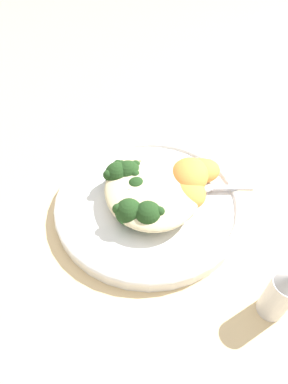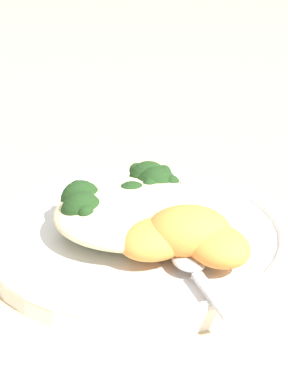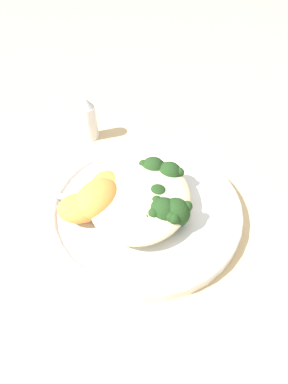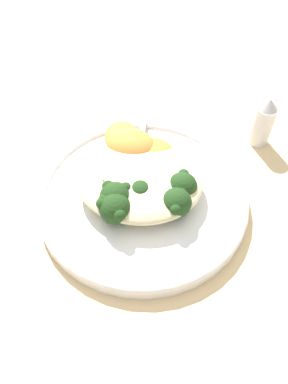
{
  "view_description": "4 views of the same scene",
  "coord_description": "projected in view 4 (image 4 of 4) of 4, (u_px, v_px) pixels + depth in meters",
  "views": [
    {
      "loc": [
        0.29,
        -0.01,
        0.35
      ],
      "look_at": [
        -0.01,
        -0.01,
        0.04
      ],
      "focal_mm": 28.0,
      "sensor_mm": 36.0,
      "label": 1
    },
    {
      "loc": [
        0.15,
        0.49,
        0.3
      ],
      "look_at": [
        -0.02,
        -0.01,
        0.05
      ],
      "focal_mm": 60.0,
      "sensor_mm": 36.0,
      "label": 2
    },
    {
      "loc": [
        -0.29,
        -0.07,
        0.35
      ],
      "look_at": [
        -0.01,
        -0.0,
        0.03
      ],
      "focal_mm": 28.0,
      "sensor_mm": 36.0,
      "label": 3
    },
    {
      "loc": [
        0.03,
        -0.31,
        0.41
      ],
      "look_at": [
        -0.01,
        -0.02,
        0.05
      ],
      "focal_mm": 35.0,
      "sensor_mm": 36.0,
      "label": 4
    }
  ],
  "objects": [
    {
      "name": "sweet_potato_chunk_1",
      "position": [
        134.0,
        149.0,
        0.52
      ],
      "size": [
        0.05,
        0.06,
        0.04
      ],
      "primitive_type": "ellipsoid",
      "rotation": [
        0.0,
        0.0,
        4.57
      ],
      "color": "orange",
      "rests_on": "plate"
    },
    {
      "name": "broccoli_stalk_4",
      "position": [
        171.0,
        199.0,
        0.46
      ],
      "size": [
        0.09,
        0.1,
        0.04
      ],
      "rotation": [
        0.0,
        0.0,
        5.46
      ],
      "color": "#ADC675",
      "rests_on": "plate"
    },
    {
      "name": "sweet_potato_chunk_2",
      "position": [
        131.0,
        146.0,
        0.52
      ],
      "size": [
        0.08,
        0.08,
        0.04
      ],
      "primitive_type": "ellipsoid",
      "rotation": [
        0.0,
        0.0,
        2.85
      ],
      "color": "orange",
      "rests_on": "plate"
    },
    {
      "name": "broccoli_stalk_5",
      "position": [
        174.0,
        184.0,
        0.48
      ],
      "size": [
        0.1,
        0.07,
        0.04
      ],
      "rotation": [
        0.0,
        0.0,
        5.8
      ],
      "color": "#ADC675",
      "rests_on": "plate"
    },
    {
      "name": "broccoli_stalk_3",
      "position": [
        140.0,
        188.0,
        0.48
      ],
      "size": [
        0.03,
        0.08,
        0.03
      ],
      "rotation": [
        0.0,
        0.0,
        4.84
      ],
      "color": "#ADC675",
      "rests_on": "plate"
    },
    {
      "name": "broccoli_stalk_0",
      "position": [
        113.0,
        184.0,
        0.48
      ],
      "size": [
        0.07,
        0.07,
        0.03
      ],
      "rotation": [
        0.0,
        0.0,
        3.95
      ],
      "color": "#ADC675",
      "rests_on": "plate"
    },
    {
      "name": "broccoli_stalk_2",
      "position": [
        118.0,
        205.0,
        0.46
      ],
      "size": [
        0.05,
        0.1,
        0.04
      ],
      "rotation": [
        0.0,
        0.0,
        4.45
      ],
      "color": "#ADC675",
      "rests_on": "plate"
    },
    {
      "name": "spoon",
      "position": [
        140.0,
        141.0,
        0.55
      ],
      "size": [
        0.03,
        0.1,
        0.01
      ],
      "rotation": [
        0.0,
        0.0,
        1.57
      ],
      "color": "#B7B7BC",
      "rests_on": "plate"
    },
    {
      "name": "sweet_potato_chunk_3",
      "position": [
        122.0,
        138.0,
        0.54
      ],
      "size": [
        0.06,
        0.07,
        0.03
      ],
      "primitive_type": "ellipsoid",
      "rotation": [
        0.0,
        0.0,
        4.99
      ],
      "color": "orange",
      "rests_on": "plate"
    },
    {
      "name": "ground_plane",
      "position": [
        153.0,
        199.0,
        0.51
      ],
      "size": [
        4.0,
        4.0,
        0.0
      ],
      "primitive_type": "plane",
      "color": "#D6B784"
    },
    {
      "name": "sweet_potato_chunk_0",
      "position": [
        150.0,
        154.0,
        0.52
      ],
      "size": [
        0.08,
        0.07,
        0.03
      ],
      "primitive_type": "ellipsoid",
      "rotation": [
        0.0,
        0.0,
        3.46
      ],
      "color": "orange",
      "rests_on": "plate"
    },
    {
      "name": "broccoli_stalk_1",
      "position": [
        119.0,
        193.0,
        0.47
      ],
      "size": [
        0.06,
        0.1,
        0.04
      ],
      "rotation": [
        0.0,
        0.0,
        4.35
      ],
      "color": "#ADC675",
      "rests_on": "plate"
    },
    {
      "name": "plate",
      "position": [
        143.0,
        196.0,
        0.5
      ],
      "size": [
        0.28,
        0.28,
        0.02
      ],
      "color": "white",
      "rests_on": "ground_plane"
    },
    {
      "name": "salt_shaker",
      "position": [
        264.0,
        122.0,
        0.55
      ],
      "size": [
        0.03,
        0.03,
        0.08
      ],
      "color": "silver",
      "rests_on": "ground_plane"
    },
    {
      "name": "quinoa_mound",
      "position": [
        140.0,
        177.0,
        0.49
      ],
      "size": [
        0.17,
        0.14,
        0.03
      ],
      "primitive_type": "ellipsoid",
      "color": "beige",
      "rests_on": "plate"
    },
    {
      "name": "broccoli_stalk_6",
      "position": [
        165.0,
        175.0,
        0.49
      ],
      "size": [
        0.08,
        0.04,
        0.03
      ],
      "rotation": [
        0.0,
        0.0,
        6.07
      ],
      "color": "#ADC675",
      "rests_on": "plate"
    }
  ]
}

